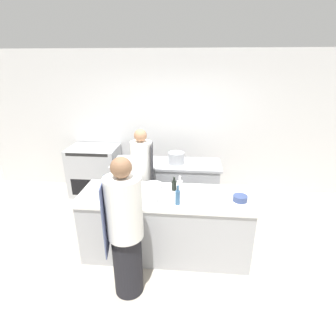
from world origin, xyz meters
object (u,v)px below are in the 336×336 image
object	(u,v)px
bottle_vinegar	(178,197)
bowl_prep_small	(213,201)
bottle_olive_oil	(180,186)
bottle_wine	(174,185)
bowl_mixing_large	(151,199)
oven_range	(95,171)
bowl_wooden_salad	(153,186)
chef_at_stove	(142,179)
stockpot	(176,158)
bowl_ceramic_blue	(240,198)
chef_at_prep_near	(125,231)

from	to	relation	value
bottle_vinegar	bowl_prep_small	bearing A→B (deg)	6.23
bottle_olive_oil	bottle_wine	xyz separation A→B (m)	(-0.08, 0.06, -0.02)
bottle_vinegar	bowl_mixing_large	bearing A→B (deg)	174.45
bottle_vinegar	bowl_prep_small	size ratio (longest dim) A/B	1.50
oven_range	bowl_prep_small	bearing A→B (deg)	-40.39
bowl_wooden_salad	chef_at_stove	bearing A→B (deg)	115.98
bottle_wine	bowl_prep_small	size ratio (longest dim) A/B	1.15
bowl_mixing_large	bowl_wooden_salad	size ratio (longest dim) A/B	0.73
chef_at_stove	bottle_vinegar	bearing A→B (deg)	28.67
bowl_wooden_salad	stockpot	xyz separation A→B (m)	(0.26, 1.02, 0.06)
bottle_wine	bowl_ceramic_blue	distance (m)	0.89
chef_at_stove	chef_at_prep_near	bearing A→B (deg)	-1.93
bottle_wine	bowl_prep_small	distance (m)	0.61
chef_at_prep_near	bowl_mixing_large	xyz separation A→B (m)	(0.20, 0.55, 0.10)
bottle_vinegar	oven_range	bearing A→B (deg)	132.65
bowl_prep_small	stockpot	world-z (taller)	stockpot
bowl_ceramic_blue	bowl_wooden_salad	size ratio (longest dim) A/B	0.71
bowl_mixing_large	bowl_wooden_salad	xyz separation A→B (m)	(-0.02, 0.37, 0.00)
chef_at_stove	bowl_prep_small	world-z (taller)	chef_at_stove
oven_range	bowl_wooden_salad	world-z (taller)	oven_range
chef_at_prep_near	bottle_vinegar	size ratio (longest dim) A/B	6.67
oven_range	bowl_mixing_large	size ratio (longest dim) A/B	5.25
bowl_mixing_large	bowl_ceramic_blue	xyz separation A→B (m)	(1.13, 0.12, 0.00)
bowl_mixing_large	stockpot	xyz separation A→B (m)	(0.24, 1.39, 0.07)
bottle_vinegar	stockpot	world-z (taller)	bottle_vinegar
chef_at_prep_near	bottle_wine	bearing A→B (deg)	-38.37
chef_at_stove	bowl_ceramic_blue	bearing A→B (deg)	56.25
chef_at_prep_near	bowl_prep_small	bearing A→B (deg)	-70.86
bottle_wine	bowl_prep_small	world-z (taller)	bottle_wine
chef_at_prep_near	bowl_mixing_large	size ratio (longest dim) A/B	9.01
bowl_prep_small	stockpot	xyz separation A→B (m)	(-0.54, 1.38, 0.05)
bowl_prep_small	bowl_mixing_large	bearing A→B (deg)	-178.93
bottle_olive_oil	bowl_prep_small	bearing A→B (deg)	-32.82
chef_at_stove	bottle_vinegar	world-z (taller)	chef_at_stove
bottle_olive_oil	oven_range	bearing A→B (deg)	138.02
chef_at_prep_near	bowl_prep_small	size ratio (longest dim) A/B	10.03
chef_at_prep_near	bottle_vinegar	distance (m)	0.77
chef_at_stove	bowl_wooden_salad	size ratio (longest dim) A/B	6.30
chef_at_stove	stockpot	size ratio (longest dim) A/B	5.85
oven_range	bottle_vinegar	xyz separation A→B (m)	(1.80, -1.95, 0.52)
oven_range	bowl_prep_small	distance (m)	2.97
bowl_prep_small	stockpot	distance (m)	1.48
bowl_ceramic_blue	bottle_olive_oil	bearing A→B (deg)	167.82
bottle_olive_oil	bowl_ceramic_blue	world-z (taller)	bottle_olive_oil
bottle_vinegar	bottle_wine	distance (m)	0.39
bowl_ceramic_blue	chef_at_prep_near	bearing A→B (deg)	-153.21
bottle_vinegar	bowl_ceramic_blue	bearing A→B (deg)	11.30
chef_at_stove	bowl_wooden_salad	bearing A→B (deg)	21.02
chef_at_stove	bottle_wine	distance (m)	0.79
stockpot	bowl_prep_small	bearing A→B (deg)	-68.46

